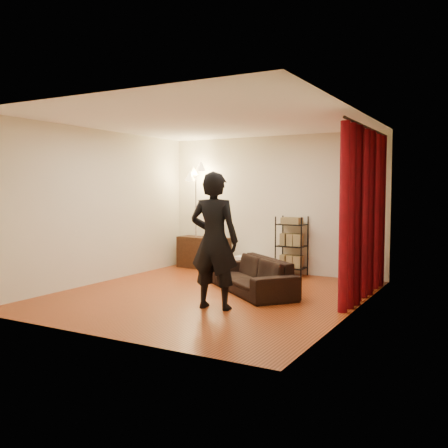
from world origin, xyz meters
The scene contains 14 objects.
floor centered at (0.00, 0.00, 0.00)m, with size 5.00×5.00×0.00m, color #9A421C.
ceiling centered at (0.00, 0.00, 2.70)m, with size 5.00×5.00×0.00m, color white.
wall_back centered at (0.00, 2.50, 1.35)m, with size 5.00×5.00×0.00m, color beige.
wall_front centered at (0.00, -2.50, 1.35)m, with size 5.00×5.00×0.00m, color beige.
wall_left centered at (-2.25, 0.00, 1.35)m, with size 5.00×5.00×0.00m, color beige.
wall_right centered at (2.25, 0.00, 1.35)m, with size 5.00×5.00×0.00m, color beige.
curtain_rod centered at (2.15, 1.12, 2.58)m, with size 0.04×0.04×2.65m, color black.
curtain centered at (2.13, 1.12, 1.28)m, with size 0.22×2.65×2.55m, color maroon, non-canonical shape.
sofa centered at (0.49, 0.51, 0.28)m, with size 1.90×0.74×0.55m, color black.
person centered at (0.51, -0.72, 0.95)m, with size 0.69×0.45×1.90m, color black.
media_cabinet centered at (-1.46, 2.23, 0.33)m, with size 1.12×0.42×0.66m, color #331B0D.
storage_boxes centered at (-0.48, 2.23, 0.16)m, with size 0.39×0.31×0.32m, color white, non-canonical shape.
wire_shelf centered at (0.48, 2.28, 0.57)m, with size 0.52×0.36×1.14m, color black, non-canonical shape.
floor_lamp centered at (-1.63, 2.20, 1.07)m, with size 0.39×0.39×2.14m, color silver, non-canonical shape.
Camera 1 is at (3.95, -6.62, 1.65)m, focal length 40.00 mm.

